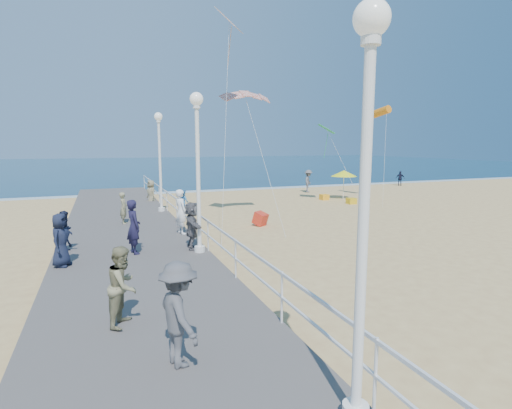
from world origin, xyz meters
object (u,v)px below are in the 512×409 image
object	(u,v)px
beach_walker_c	(151,193)
spectator_1	(123,286)
lamp_post_near	(365,177)
woman_holding_toddler	(181,212)
toddler_held	(184,201)
lamp_post_far	(160,151)
beach_umbrella	(344,173)
spectator_4	(61,240)
spectator_5	(192,226)
lamp_post_mid	(198,156)
beach_walker_b	(400,178)
box_kite	(260,220)
spectator_6	(124,208)
beach_walker_a	(308,181)
spectator_0	(134,227)
beach_chair_right	(351,201)
spectator_2	(179,314)
spectator_7	(66,231)
beach_chair_left	(324,197)

from	to	relation	value
beach_walker_c	spectator_1	bearing A→B (deg)	-27.75
lamp_post_near	woman_holding_toddler	xyz separation A→B (m)	(-0.05, 12.01, -2.34)
lamp_post_near	toddler_held	world-z (taller)	lamp_post_near
toddler_held	spectator_1	distance (m)	8.53
lamp_post_far	beach_umbrella	size ratio (longest dim) A/B	2.49
spectator_4	spectator_5	world-z (taller)	spectator_5
lamp_post_mid	beach_walker_b	world-z (taller)	lamp_post_mid
spectator_1	box_kite	world-z (taller)	spectator_1
toddler_held	box_kite	bearing A→B (deg)	-81.30
lamp_post_mid	spectator_4	xyz separation A→B (m)	(-4.25, -0.08, -2.45)
spectator_6	beach_walker_a	size ratio (longest dim) A/B	0.77
woman_holding_toddler	toddler_held	distance (m)	0.46
spectator_0	spectator_4	distance (m)	2.27
lamp_post_far	spectator_0	bearing A→B (deg)	-103.99
beach_walker_a	beach_chair_right	distance (m)	6.91
spectator_2	spectator_5	bearing A→B (deg)	-25.59
lamp_post_mid	spectator_1	distance (m)	6.09
spectator_6	beach_umbrella	distance (m)	16.87
spectator_7	beach_walker_c	distance (m)	12.44
spectator_4	box_kite	distance (m)	10.02
spectator_4	beach_umbrella	distance (m)	21.62
beach_umbrella	box_kite	bearing A→B (deg)	-143.86
spectator_2	beach_walker_c	distance (m)	20.29
woman_holding_toddler	spectator_2	distance (m)	10.00
spectator_0	beach_walker_c	world-z (taller)	spectator_0
spectator_0	beach_walker_c	distance (m)	12.96
spectator_0	beach_umbrella	xyz separation A→B (m)	(15.78, 11.35, 0.59)
spectator_4	spectator_7	bearing A→B (deg)	22.10
beach_walker_c	beach_chair_left	distance (m)	12.28
toddler_held	spectator_2	size ratio (longest dim) A/B	0.53
beach_walker_b	beach_walker_a	bearing A→B (deg)	61.77
beach_walker_b	spectator_1	bearing A→B (deg)	93.69
beach_umbrella	spectator_5	bearing A→B (deg)	-140.35
spectator_5	beach_walker_c	xyz separation A→B (m)	(0.11, 12.90, -0.36)
woman_holding_toddler	spectator_1	xyz separation A→B (m)	(-2.67, -7.89, -0.10)
spectator_2	spectator_5	world-z (taller)	spectator_2
spectator_6	beach_walker_c	size ratio (longest dim) A/B	0.84
lamp_post_mid	spectator_1	xyz separation A→B (m)	(-2.72, -4.87, -2.44)
beach_chair_right	spectator_2	bearing A→B (deg)	-131.87
spectator_4	beach_walker_a	bearing A→B (deg)	-24.37
lamp_post_near	spectator_4	bearing A→B (deg)	115.49
spectator_5	toddler_held	bearing A→B (deg)	1.14
lamp_post_far	beach_walker_c	bearing A→B (deg)	90.35
lamp_post_near	beach_walker_c	bearing A→B (deg)	90.07
beach_chair_left	toddler_held	bearing A→B (deg)	-143.42
lamp_post_near	toddler_held	size ratio (longest dim) A/B	5.63
lamp_post_near	spectator_2	distance (m)	3.77
lamp_post_mid	spectator_4	world-z (taller)	lamp_post_mid
beach_chair_left	beach_chair_right	world-z (taller)	same
lamp_post_far	beach_chair_left	xyz separation A→B (m)	(12.17, 3.12, -3.46)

